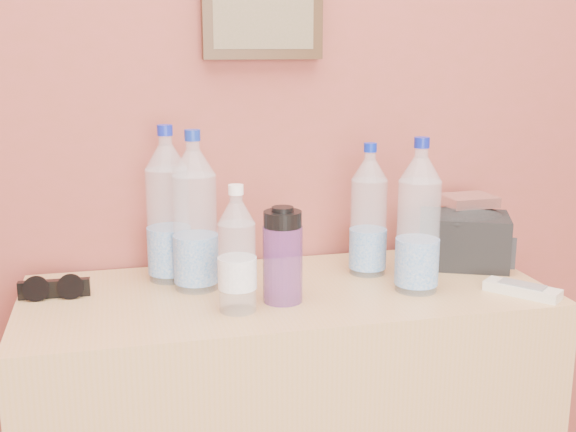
# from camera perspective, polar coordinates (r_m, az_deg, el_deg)

# --- Properties ---
(picture_frame) EXTENTS (0.30, 0.03, 0.25)m
(picture_frame) POSITION_cam_1_polar(r_m,az_deg,el_deg) (1.84, -2.02, 16.17)
(picture_frame) COLOR #382311
(picture_frame) RESTS_ON room_shell
(pet_large_a) EXTENTS (0.10, 0.10, 0.37)m
(pet_large_a) POSITION_cam_1_polar(r_m,az_deg,el_deg) (1.67, -7.36, -0.31)
(pet_large_a) COLOR #C2E7FB
(pet_large_a) RESTS_ON dresser
(pet_large_b) EXTENTS (0.10, 0.10, 0.37)m
(pet_large_b) POSITION_cam_1_polar(r_m,az_deg,el_deg) (1.74, -9.45, 0.27)
(pet_large_b) COLOR silver
(pet_large_b) RESTS_ON dresser
(pet_large_c) EXTENTS (0.09, 0.09, 0.33)m
(pet_large_c) POSITION_cam_1_polar(r_m,az_deg,el_deg) (1.78, 6.38, -0.06)
(pet_large_c) COLOR silver
(pet_large_c) RESTS_ON dresser
(pet_large_d) EXTENTS (0.10, 0.10, 0.36)m
(pet_large_d) POSITION_cam_1_polar(r_m,az_deg,el_deg) (1.67, 10.26, -0.66)
(pet_large_d) COLOR #CDE9F8
(pet_large_d) RESTS_ON dresser
(pet_small) EXTENTS (0.08, 0.08, 0.27)m
(pet_small) POSITION_cam_1_polar(r_m,az_deg,el_deg) (1.53, -4.05, -3.21)
(pet_small) COLOR silver
(pet_small) RESTS_ON dresser
(nalgene_bottle) EXTENTS (0.09, 0.09, 0.21)m
(nalgene_bottle) POSITION_cam_1_polar(r_m,az_deg,el_deg) (1.58, -0.43, -3.13)
(nalgene_bottle) COLOR #5E2F7F
(nalgene_bottle) RESTS_ON dresser
(sunglasses) EXTENTS (0.16, 0.06, 0.04)m
(sunglasses) POSITION_cam_1_polar(r_m,az_deg,el_deg) (1.72, -17.97, -5.48)
(sunglasses) COLOR black
(sunglasses) RESTS_ON dresser
(ac_remote) EXTENTS (0.15, 0.16, 0.02)m
(ac_remote) POSITION_cam_1_polar(r_m,az_deg,el_deg) (1.74, 18.02, -5.58)
(ac_remote) COLOR silver
(ac_remote) RESTS_ON dresser
(toiletry_bag) EXTENTS (0.27, 0.24, 0.15)m
(toiletry_bag) POSITION_cam_1_polar(r_m,az_deg,el_deg) (1.91, 13.70, -1.59)
(toiletry_bag) COLOR black
(toiletry_bag) RESTS_ON dresser
(foil_packet) EXTENTS (0.13, 0.11, 0.03)m
(foil_packet) POSITION_cam_1_polar(r_m,az_deg,el_deg) (1.92, 14.06, 1.20)
(foil_packet) COLOR silver
(foil_packet) RESTS_ON toiletry_bag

